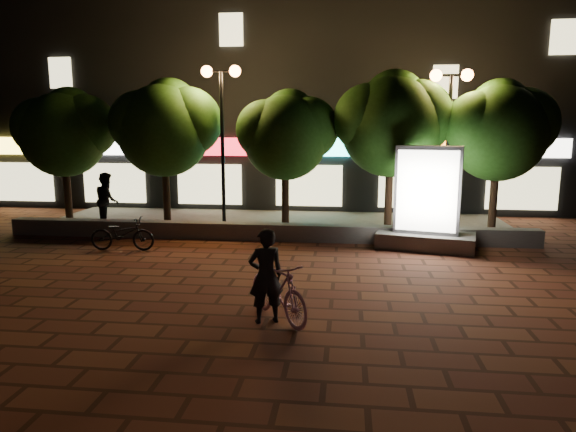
# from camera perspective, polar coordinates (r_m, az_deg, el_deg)

# --- Properties ---
(ground) EXTENTS (80.00, 80.00, 0.00)m
(ground) POSITION_cam_1_polar(r_m,az_deg,el_deg) (11.51, -6.08, -7.04)
(ground) COLOR brown
(ground) RESTS_ON ground
(retaining_wall) EXTENTS (16.00, 0.45, 0.50)m
(retaining_wall) POSITION_cam_1_polar(r_m,az_deg,el_deg) (15.26, -2.80, -1.79)
(retaining_wall) COLOR slate
(retaining_wall) RESTS_ON ground
(sidewalk) EXTENTS (16.00, 5.00, 0.08)m
(sidewalk) POSITION_cam_1_polar(r_m,az_deg,el_deg) (17.72, -1.47, -0.81)
(sidewalk) COLOR slate
(sidewalk) RESTS_ON ground
(building_block) EXTENTS (28.00, 8.12, 11.30)m
(building_block) POSITION_cam_1_polar(r_m,az_deg,el_deg) (23.91, 0.73, 13.92)
(building_block) COLOR black
(building_block) RESTS_ON ground
(tree_far_left) EXTENTS (3.36, 2.80, 4.63)m
(tree_far_left) POSITION_cam_1_polar(r_m,az_deg,el_deg) (18.74, -23.82, 8.95)
(tree_far_left) COLOR black
(tree_far_left) RESTS_ON sidewalk
(tree_left) EXTENTS (3.60, 3.00, 4.89)m
(tree_left) POSITION_cam_1_polar(r_m,az_deg,el_deg) (17.24, -13.61, 10.00)
(tree_left) COLOR black
(tree_left) RESTS_ON sidewalk
(tree_mid) EXTENTS (3.24, 2.70, 4.50)m
(tree_mid) POSITION_cam_1_polar(r_m,az_deg,el_deg) (16.31, -0.10, 9.48)
(tree_mid) COLOR black
(tree_mid) RESTS_ON sidewalk
(tree_right) EXTENTS (3.72, 3.10, 5.07)m
(tree_right) POSITION_cam_1_polar(r_m,az_deg,el_deg) (16.25, 11.75, 10.51)
(tree_right) COLOR black
(tree_right) RESTS_ON sidewalk
(tree_far_right) EXTENTS (3.48, 2.90, 4.76)m
(tree_far_right) POSITION_cam_1_polar(r_m,az_deg,el_deg) (16.83, 22.78, 9.25)
(tree_far_right) COLOR black
(tree_far_right) RESTS_ON sidewalk
(street_lamp_left) EXTENTS (1.26, 0.36, 5.18)m
(street_lamp_left) POSITION_cam_1_polar(r_m,az_deg,el_deg) (16.43, -7.50, 12.23)
(street_lamp_left) COLOR black
(street_lamp_left) RESTS_ON sidewalk
(street_lamp_right) EXTENTS (1.26, 0.36, 4.98)m
(street_lamp_right) POSITION_cam_1_polar(r_m,az_deg,el_deg) (16.22, 17.78, 11.41)
(street_lamp_right) COLOR black
(street_lamp_right) RESTS_ON sidewalk
(ad_kiosk) EXTENTS (2.88, 1.91, 2.86)m
(ad_kiosk) POSITION_cam_1_polar(r_m,az_deg,el_deg) (14.57, 15.41, 0.92)
(ad_kiosk) COLOR slate
(ad_kiosk) RESTS_ON ground
(scooter_pink) EXTENTS (1.56, 1.74, 1.10)m
(scooter_pink) POSITION_cam_1_polar(r_m,az_deg,el_deg) (8.96, -1.17, -8.32)
(scooter_pink) COLOR #BE80AB
(scooter_pink) RESTS_ON ground
(rider) EXTENTS (0.72, 0.61, 1.67)m
(rider) POSITION_cam_1_polar(r_m,az_deg,el_deg) (8.77, -2.51, -6.76)
(rider) COLOR black
(rider) RESTS_ON ground
(scooter_parked) EXTENTS (1.81, 0.75, 0.93)m
(scooter_parked) POSITION_cam_1_polar(r_m,az_deg,el_deg) (14.65, -18.19, -1.92)
(scooter_parked) COLOR black
(scooter_parked) RESTS_ON ground
(pedestrian) EXTENTS (1.04, 1.12, 1.83)m
(pedestrian) POSITION_cam_1_polar(r_m,az_deg,el_deg) (17.64, -19.74, 1.70)
(pedestrian) COLOR black
(pedestrian) RESTS_ON sidewalk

